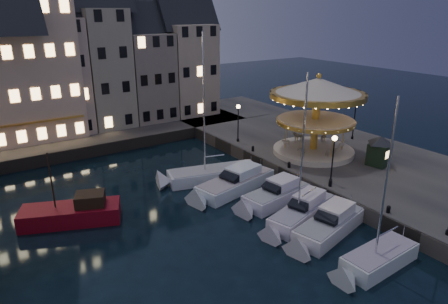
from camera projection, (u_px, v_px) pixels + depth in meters
ground at (272, 225)px, 29.75m from camera, size 160.00×160.00×0.00m
quay_east at (338, 157)px, 41.55m from camera, size 16.00×56.00×1.30m
quay_north at (67, 139)px, 47.27m from camera, size 44.00×12.00×1.30m
quaywall_e at (280, 174)px, 37.37m from camera, size 0.15×44.00×1.30m
quaywall_n at (100, 150)px, 43.62m from camera, size 48.00×0.15×1.30m
streetlamp_b at (333, 152)px, 32.94m from camera, size 0.44×0.44×4.17m
streetlamp_c at (238, 118)px, 43.51m from camera, size 0.44×0.44×4.17m
streetlamp_d at (355, 116)px, 44.33m from camera, size 0.44×0.44×4.17m
bollard_a at (389, 209)px, 28.75m from camera, size 0.30×0.30×0.57m
bollard_b at (330, 183)px, 33.05m from camera, size 0.30×0.30×0.57m
bollard_c at (289, 164)px, 36.97m from camera, size 0.30×0.30×0.57m
bollard_d at (253, 148)px, 41.27m from camera, size 0.30×0.30×0.57m
townhouse_nc at (54, 68)px, 46.10m from camera, size 6.82×8.00×14.80m
townhouse_nd at (103, 60)px, 48.93m from camera, size 5.50×8.00×15.80m
townhouse_ne at (145, 69)px, 52.29m from camera, size 6.16×8.00×12.80m
townhouse_nf at (185, 62)px, 55.28m from camera, size 6.82×8.00×13.80m
motorboat_a at (374, 261)px, 24.54m from camera, size 6.46×2.28×10.71m
motorboat_b at (327, 227)px, 28.23m from camera, size 7.85×3.87×2.15m
motorboat_c at (300, 214)px, 30.01m from camera, size 7.95×3.95×10.58m
motorboat_d at (273, 196)px, 32.84m from camera, size 7.22×3.27×2.15m
motorboat_e at (233, 184)px, 35.15m from camera, size 8.92×4.35×2.15m
motorboat_f at (208, 175)px, 37.28m from camera, size 9.51×4.65×12.64m
red_fishing_boat at (73, 214)px, 29.96m from camera, size 7.55×4.97×5.84m
carousel at (317, 102)px, 38.98m from camera, size 9.29×9.29×8.13m
ticket_kiosk at (380, 146)px, 37.02m from camera, size 2.78×2.78×3.26m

